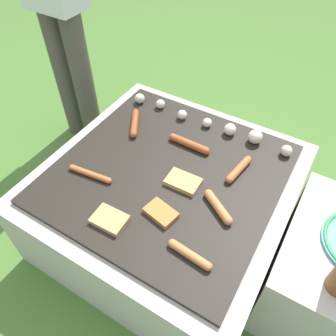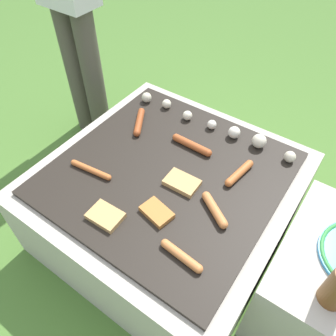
# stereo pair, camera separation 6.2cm
# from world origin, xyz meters

# --- Properties ---
(ground_plane) EXTENTS (14.00, 14.00, 0.00)m
(ground_plane) POSITION_xyz_m (0.00, 0.00, 0.00)
(ground_plane) COLOR #47702D
(grill) EXTENTS (0.95, 0.95, 0.40)m
(grill) POSITION_xyz_m (0.00, 0.00, 0.20)
(grill) COLOR #B2AA9E
(grill) RESTS_ON ground_plane
(sausage_back_center) EXTENTS (0.05, 0.17, 0.03)m
(sausage_back_center) POSITION_xyz_m (0.24, 0.14, 0.42)
(sausage_back_center) COLOR #B7602D
(sausage_back_center) RESTS_ON grill
(sausage_back_left) EXTENTS (0.16, 0.04, 0.03)m
(sausage_back_left) POSITION_xyz_m (0.25, -0.28, 0.42)
(sausage_back_left) COLOR #C6753D
(sausage_back_left) RESTS_ON grill
(sausage_mid_left) EXTENTS (0.11, 0.16, 0.03)m
(sausage_mid_left) POSITION_xyz_m (-0.27, 0.16, 0.42)
(sausage_mid_left) COLOR #93421E
(sausage_mid_left) RESTS_ON grill
(sausage_mid_right) EXTENTS (0.19, 0.04, 0.02)m
(sausage_mid_right) POSITION_xyz_m (-0.24, -0.17, 0.41)
(sausage_mid_right) COLOR #B7602D
(sausage_mid_right) RESTS_ON grill
(sausage_back_right) EXTENTS (0.19, 0.03, 0.03)m
(sausage_back_right) POSITION_xyz_m (0.00, 0.17, 0.42)
(sausage_back_right) COLOR #A34C23
(sausage_back_right) RESTS_ON grill
(sausage_front_center) EXTENTS (0.14, 0.10, 0.03)m
(sausage_front_center) POSITION_xyz_m (0.24, -0.07, 0.42)
(sausage_front_center) COLOR #C6753D
(sausage_front_center) RESTS_ON grill
(bread_slice_left) EXTENTS (0.12, 0.09, 0.02)m
(bread_slice_left) POSITION_xyz_m (-0.05, -0.30, 0.41)
(bread_slice_left) COLOR tan
(bread_slice_left) RESTS_ON grill
(bread_slice_center) EXTENTS (0.13, 0.09, 0.02)m
(bread_slice_center) POSITION_xyz_m (0.08, -0.02, 0.41)
(bread_slice_center) COLOR tan
(bread_slice_center) RESTS_ON grill
(bread_slice_right) EXTENTS (0.12, 0.09, 0.02)m
(bread_slice_right) POSITION_xyz_m (0.08, -0.19, 0.41)
(bread_slice_right) COLOR #B27033
(bread_slice_right) RESTS_ON grill
(mushroom_row) EXTENTS (0.76, 0.07, 0.06)m
(mushroom_row) POSITION_xyz_m (0.05, 0.33, 0.43)
(mushroom_row) COLOR beige
(mushroom_row) RESTS_ON grill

